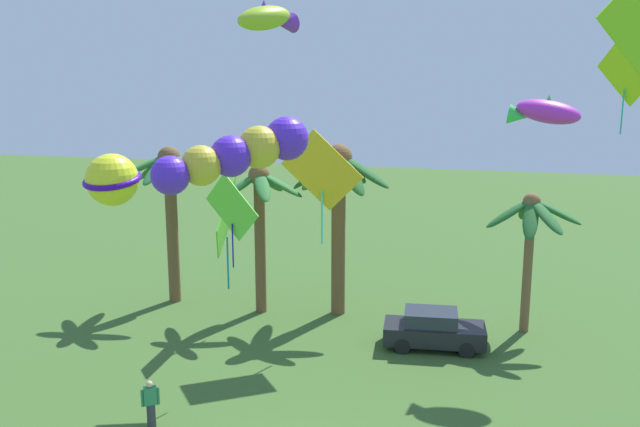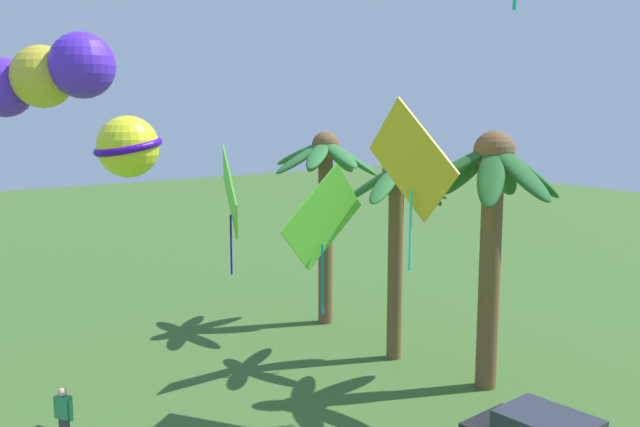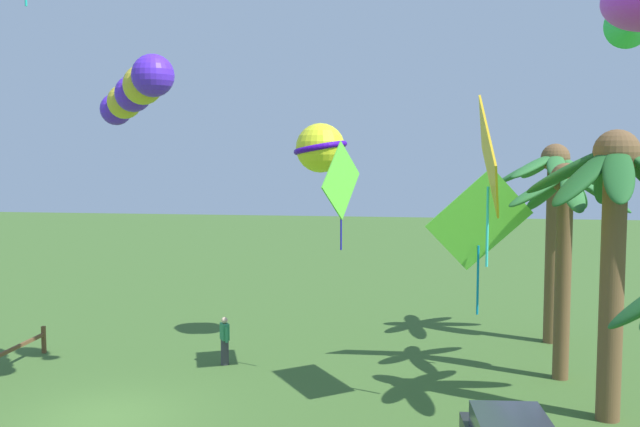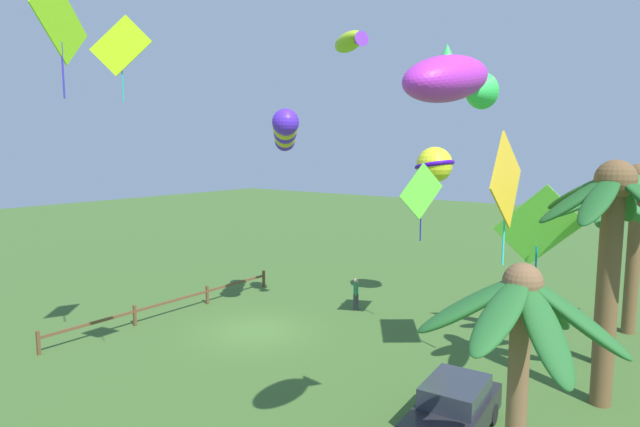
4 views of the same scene
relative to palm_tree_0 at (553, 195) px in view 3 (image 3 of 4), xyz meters
name	(u,v)px [view 3 (image 3 of 4)]	position (x,y,z in m)	size (l,w,h in m)	color
ground_plane	(105,417)	(9.57, -12.91, -5.45)	(120.00, 120.00, 0.00)	#3D6028
palm_tree_0	(553,195)	(0.00, 0.00, 0.00)	(4.34, 4.09, 7.29)	brown
palm_tree_1	(614,209)	(7.82, 0.20, 0.10)	(4.57, 4.49, 7.58)	brown
palm_tree_2	(565,222)	(4.41, -0.39, -0.57)	(3.81, 3.89, 6.67)	brown
spectator_0	(225,340)	(4.47, -11.07, -4.64)	(0.48, 0.40, 1.59)	#38383D
kite_diamond_2	(489,159)	(7.83, -2.97, 1.38)	(3.25, 0.55, 4.51)	yellow
kite_diamond_3	(341,182)	(5.70, -7.08, 0.66)	(2.20, 0.90, 3.26)	#62DD39
kite_tube_5	(136,91)	(7.99, -12.51, 3.21)	(3.29, 3.05, 1.75)	#5325E2
kite_ball_7	(320,148)	(1.99, -8.25, 1.68)	(2.12, 2.12, 1.73)	yellow
kite_diamond_8	(479,222)	(3.85, -2.91, -0.65)	(0.61, 3.40, 4.73)	#69DF3A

